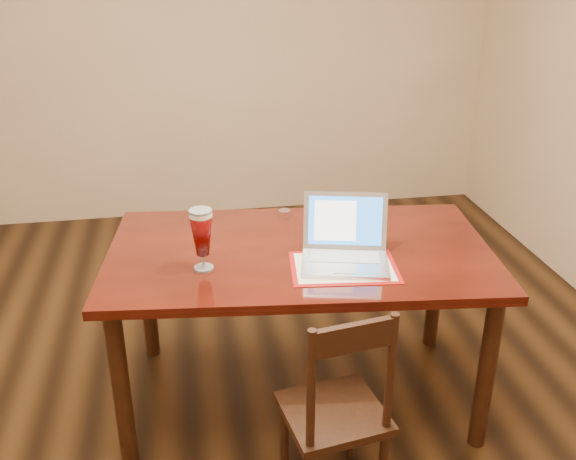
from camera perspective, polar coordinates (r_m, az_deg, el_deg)
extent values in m
plane|color=black|center=(3.18, -4.40, -15.70)|extent=(5.00, 5.00, 0.00)
cube|color=tan|center=(4.98, -7.96, 16.17)|extent=(4.50, 0.01, 2.70)
cube|color=#4B120A|center=(2.85, 1.06, -2.06)|extent=(1.78, 1.13, 0.04)
cylinder|color=black|center=(2.78, -14.61, -13.42)|extent=(0.07, 0.07, 0.75)
cylinder|color=black|center=(2.89, 17.20, -12.07)|extent=(0.07, 0.07, 0.75)
cylinder|color=black|center=(3.42, -12.40, -5.41)|extent=(0.07, 0.07, 0.75)
cylinder|color=black|center=(3.52, 12.99, -4.61)|extent=(0.07, 0.07, 0.75)
cube|color=#9C0F0E|center=(2.69, 4.99, -3.32)|extent=(0.48, 0.36, 0.00)
cube|color=silver|center=(2.69, 4.99, -3.28)|extent=(0.43, 0.32, 0.00)
cube|color=silver|center=(2.70, 5.06, -3.02)|extent=(0.41, 0.33, 0.02)
cube|color=silver|center=(2.74, 5.05, -2.37)|extent=(0.31, 0.18, 0.00)
cube|color=silver|center=(2.63, 5.09, -3.54)|extent=(0.10, 0.08, 0.00)
cube|color=silver|center=(2.79, 5.10, 0.83)|extent=(0.37, 0.15, 0.24)
cube|color=blue|center=(2.78, 5.11, 0.81)|extent=(0.32, 0.13, 0.20)
cube|color=white|center=(2.78, 4.22, 0.83)|extent=(0.19, 0.09, 0.17)
cylinder|color=silver|center=(2.69, -7.49, -3.36)|extent=(0.08, 0.08, 0.01)
cylinder|color=silver|center=(2.68, -7.53, -2.72)|extent=(0.01, 0.01, 0.06)
cylinder|color=silver|center=(2.59, -7.78, 1.39)|extent=(0.09, 0.09, 0.02)
cylinder|color=silver|center=(2.59, -7.80, 1.68)|extent=(0.09, 0.09, 0.01)
cylinder|color=white|center=(3.16, -0.31, 1.44)|extent=(0.06, 0.06, 0.04)
cylinder|color=white|center=(3.18, 2.56, 1.59)|extent=(0.06, 0.06, 0.04)
cube|color=black|center=(2.57, 4.07, -15.94)|extent=(0.43, 0.41, 0.04)
cylinder|color=black|center=(2.76, -0.32, -18.01)|extent=(0.04, 0.04, 0.37)
cylinder|color=black|center=(2.85, 5.71, -16.57)|extent=(0.04, 0.04, 0.37)
cylinder|color=black|center=(2.26, 2.06, -14.00)|extent=(0.03, 0.03, 0.48)
cylinder|color=black|center=(2.36, 9.10, -12.34)|extent=(0.03, 0.03, 0.48)
cube|color=black|center=(2.20, 5.86, -9.49)|extent=(0.30, 0.08, 0.11)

